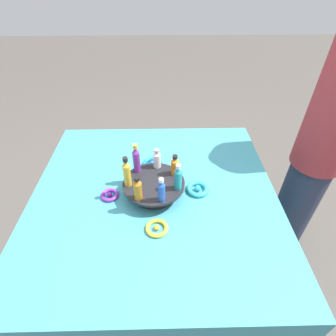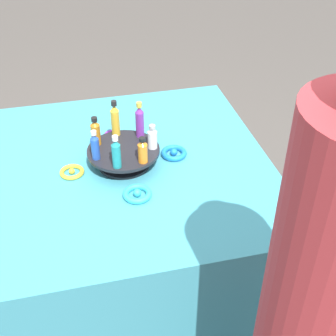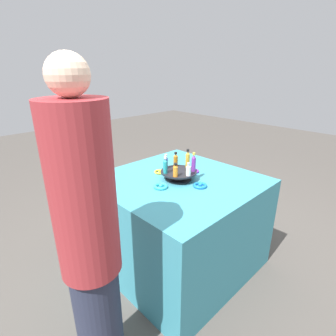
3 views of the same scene
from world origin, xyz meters
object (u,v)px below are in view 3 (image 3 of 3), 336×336
Objects in this scene: bottle_gold at (188,159)px; bottle_purple at (194,163)px; display_stand at (179,174)px; person_figure at (89,243)px; ribbon_bow_blue at (200,185)px; ribbon_bow_purple at (194,171)px; bottle_teal at (165,166)px; ribbon_bow_gold at (160,172)px; ribbon_bow_teal at (161,186)px; bottle_amber at (176,160)px; bottle_blue at (166,162)px; bottle_orange at (175,170)px; bottle_clear at (188,170)px.

bottle_purple is at bearing -20.28° from bottle_gold.
display_stand is 0.95m from person_figure.
ribbon_bow_blue is 1.25× the size of ribbon_bow_purple.
ribbon_bow_gold is at bearing 150.95° from bottle_teal.
display_stand is 0.20m from ribbon_bow_blue.
ribbon_bow_blue is 0.28m from ribbon_bow_teal.
bottle_amber is 0.09m from bottle_blue.
display_stand is at bearing 94.02° from ribbon_bow_teal.
ribbon_bow_teal is at bearing -103.32° from bottle_purple.
person_figure is at bearing -71.47° from display_stand.
bottle_blue is at bearing -111.20° from ribbon_bow_purple.
ribbon_bow_teal is 0.76m from person_figure.
bottle_gold is at bearing -1.34° from person_figure.
bottle_amber reaches higher than bottle_orange.
ribbon_bow_purple is at bearing 127.28° from bottle_purple.
ribbon_bow_purple is (0.02, 0.30, -0.12)m from bottle_teal.
bottle_gold is 1.26× the size of bottle_blue.
bottle_purple is 0.09× the size of person_figure.
bottle_blue is 0.23m from ribbon_bow_teal.
ribbon_bow_blue and ribbon_bow_teal have the same top height.
bottle_clear is 0.66× the size of bottle_purple.
ribbon_bow_purple is at bearing 68.80° from bottle_blue.
bottle_blue is at bearing 6.57° from person_figure.
bottle_orange is 1.12× the size of ribbon_bow_gold.
bottle_amber is at bearing 34.81° from ribbon_bow_gold.
bottle_purple reaches higher than bottle_blue.
bottle_purple reaches higher than bottle_clear.
bottle_orange is 0.79× the size of bottle_teal.
bottle_purple is (0.08, 0.08, 0.09)m from display_stand.
ribbon_bow_teal is at bearing -112.32° from bottle_orange.
bottle_teal is 0.08× the size of person_figure.
bottle_blue is 1.28× the size of ribbon_bow_gold.
ribbon_bow_gold is (-0.20, -0.01, -0.03)m from display_stand.
ribbon_bow_purple is at bearing 94.02° from display_stand.
bottle_blue reaches higher than ribbon_bow_blue.
bottle_amber is at bearing 146.87° from display_stand.
ribbon_bow_gold is at bearing -175.98° from display_stand.
bottle_purple is 0.20m from ribbon_bow_purple.
ribbon_bow_blue is (0.12, -0.06, -0.12)m from bottle_purple.
bottle_clear is 0.10m from bottle_purple.
bottle_orange reaches higher than display_stand.
bottle_purple is (0.02, 0.17, 0.02)m from bottle_orange.
bottle_orange reaches higher than ribbon_bow_teal.
ribbon_bow_teal is (0.21, -0.18, 0.00)m from ribbon_bow_gold.
bottle_gold reaches higher than bottle_orange.
bottle_gold is 1.28× the size of bottle_amber.
bottle_blue is 1.44× the size of ribbon_bow_purple.
bottle_purple reaches higher than bottle_amber.
bottle_orange is 1.05× the size of bottle_clear.
ribbon_bow_gold is (-0.25, 0.08, -0.11)m from bottle_orange.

